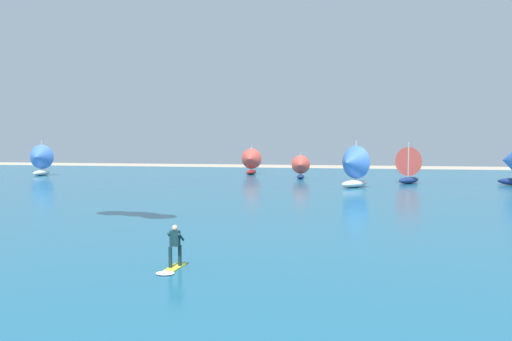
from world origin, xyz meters
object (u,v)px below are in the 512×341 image
Objects in this scene: kitesurfer at (173,253)px; sailboat_near_shore at (352,166)px; sailboat_far_right at (250,161)px; sailboat_leading at (39,160)px; sailboat_outermost at (411,164)px; sailboat_mid_right at (300,167)px.

sailboat_near_shore is (6.05, 36.99, 1.76)m from kitesurfer.
sailboat_leading is (-30.57, -9.34, 0.31)m from sailboat_far_right.
sailboat_outermost is 1.09× the size of sailboat_far_right.
sailboat_mid_right is 0.72× the size of sailboat_outermost.
sailboat_mid_right is 14.43m from sailboat_near_shore.
sailboat_far_right is 31.96m from sailboat_leading.
sailboat_leading reaches higher than sailboat_far_right.
sailboat_outermost reaches higher than sailboat_mid_right.
kitesurfer is 0.43× the size of sailboat_far_right.
sailboat_outermost is at bearing -18.24° from sailboat_mid_right.
sailboat_mid_right is 11.72m from sailboat_far_right.
kitesurfer is 46.77m from sailboat_outermost.
kitesurfer is at bearing -49.87° from sailboat_leading.
sailboat_outermost is 26.07m from sailboat_far_right.
sailboat_mid_right is at bearing -41.39° from sailboat_far_right.
sailboat_far_right is (-9.85, 57.27, 1.50)m from kitesurfer.
sailboat_near_shore is 47.74m from sailboat_leading.
kitesurfer is at bearing -106.25° from sailboat_outermost.
sailboat_outermost reaches higher than sailboat_far_right.
sailboat_far_right reaches higher than kitesurfer.
sailboat_mid_right is 14.90m from sailboat_outermost.
sailboat_mid_right is (-1.06, 49.53, 1.05)m from kitesurfer.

